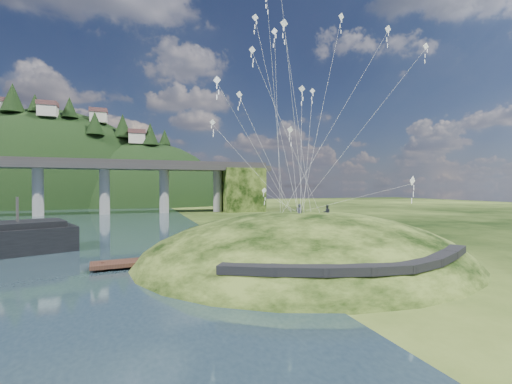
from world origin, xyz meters
name	(u,v)px	position (x,y,z in m)	size (l,w,h in m)	color
ground	(237,269)	(0.00, 0.00, 0.00)	(320.00, 320.00, 0.00)	black
grass_hill	(304,273)	(8.00, 2.00, -1.50)	(36.00, 32.00, 13.00)	black
footpath	(374,263)	(7.46, -9.74, 2.08)	(22.29, 5.84, 0.83)	black
bridge	(63,178)	(-26.46, 70.07, 9.70)	(160.00, 11.00, 15.00)	#2D2B2B
far_ridge	(40,225)	(-43.58, 122.17, -7.44)	(153.00, 70.00, 94.50)	black
wooden_dock	(173,259)	(-5.26, 4.32, 0.47)	(15.04, 3.59, 1.06)	#341D15
kite_flyers	(315,205)	(8.56, 0.83, 5.78)	(4.06, 0.80, 1.83)	#292C37
kite_swarm	(300,74)	(7.76, 2.57, 19.56)	(20.85, 16.40, 21.53)	white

